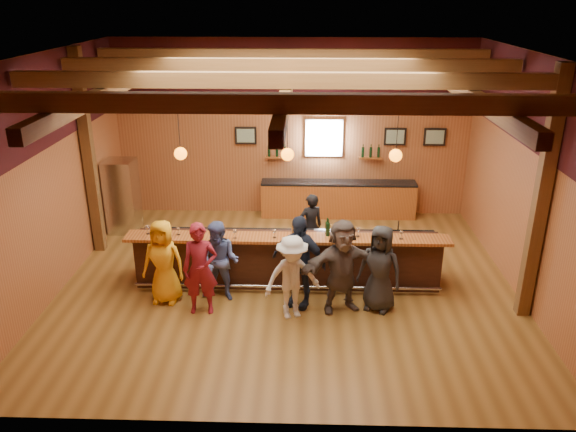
{
  "coord_description": "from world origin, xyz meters",
  "views": [
    {
      "loc": [
        0.34,
        -10.09,
        5.5
      ],
      "look_at": [
        0.0,
        0.3,
        1.35
      ],
      "focal_mm": 35.0,
      "sensor_mm": 36.0,
      "label": 1
    }
  ],
  "objects_px": {
    "bartender": "(311,226)",
    "ice_bucket": "(298,228)",
    "stainless_fridge": "(122,196)",
    "customer_denim": "(220,262)",
    "customer_navy": "(299,261)",
    "customer_brown": "(342,266)",
    "customer_orange": "(163,262)",
    "bar_counter": "(289,257)",
    "bottle_a": "(328,229)",
    "customer_white": "(292,277)",
    "customer_redvest": "(200,269)",
    "customer_dark": "(380,268)",
    "back_bar_cabinet": "(338,199)"
  },
  "relations": [
    {
      "from": "customer_orange",
      "to": "customer_dark",
      "type": "distance_m",
      "value": 4.02
    },
    {
      "from": "customer_navy",
      "to": "stainless_fridge",
      "type": "bearing_deg",
      "value": 164.97
    },
    {
      "from": "customer_redvest",
      "to": "customer_white",
      "type": "relative_size",
      "value": 1.1
    },
    {
      "from": "back_bar_cabinet",
      "to": "customer_redvest",
      "type": "height_order",
      "value": "customer_redvest"
    },
    {
      "from": "customer_white",
      "to": "customer_dark",
      "type": "xyz_separation_m",
      "value": [
        1.59,
        0.33,
        0.03
      ]
    },
    {
      "from": "customer_redvest",
      "to": "customer_orange",
      "type": "bearing_deg",
      "value": 151.13
    },
    {
      "from": "back_bar_cabinet",
      "to": "bartender",
      "type": "bearing_deg",
      "value": -106.27
    },
    {
      "from": "customer_dark",
      "to": "ice_bucket",
      "type": "height_order",
      "value": "customer_dark"
    },
    {
      "from": "ice_bucket",
      "to": "bottle_a",
      "type": "height_order",
      "value": "bottle_a"
    },
    {
      "from": "ice_bucket",
      "to": "customer_navy",
      "type": "bearing_deg",
      "value": -87.96
    },
    {
      "from": "bar_counter",
      "to": "customer_brown",
      "type": "xyz_separation_m",
      "value": [
        1.0,
        -1.12,
        0.37
      ]
    },
    {
      "from": "customer_navy",
      "to": "bar_counter",
      "type": "bearing_deg",
      "value": 125.68
    },
    {
      "from": "customer_orange",
      "to": "customer_redvest",
      "type": "xyz_separation_m",
      "value": [
        0.76,
        -0.37,
        0.05
      ]
    },
    {
      "from": "customer_denim",
      "to": "customer_dark",
      "type": "distance_m",
      "value": 2.98
    },
    {
      "from": "back_bar_cabinet",
      "to": "customer_dark",
      "type": "xyz_separation_m",
      "value": [
        0.52,
        -4.63,
        0.35
      ]
    },
    {
      "from": "customer_white",
      "to": "ice_bucket",
      "type": "xyz_separation_m",
      "value": [
        0.08,
        1.2,
        0.45
      ]
    },
    {
      "from": "customer_redvest",
      "to": "customer_brown",
      "type": "relative_size",
      "value": 0.98
    },
    {
      "from": "customer_white",
      "to": "customer_navy",
      "type": "height_order",
      "value": "customer_navy"
    },
    {
      "from": "bar_counter",
      "to": "customer_white",
      "type": "bearing_deg",
      "value": -85.7
    },
    {
      "from": "bartender",
      "to": "ice_bucket",
      "type": "bearing_deg",
      "value": 57.52
    },
    {
      "from": "customer_orange",
      "to": "customer_denim",
      "type": "xyz_separation_m",
      "value": [
        1.04,
        0.1,
        -0.03
      ]
    },
    {
      "from": "stainless_fridge",
      "to": "customer_denim",
      "type": "bearing_deg",
      "value": -48.83
    },
    {
      "from": "customer_dark",
      "to": "bottle_a",
      "type": "distance_m",
      "value": 1.3
    },
    {
      "from": "customer_navy",
      "to": "customer_brown",
      "type": "xyz_separation_m",
      "value": [
        0.79,
        -0.14,
        -0.01
      ]
    },
    {
      "from": "ice_bucket",
      "to": "customer_dark",
      "type": "bearing_deg",
      "value": -29.75
    },
    {
      "from": "back_bar_cabinet",
      "to": "customer_dark",
      "type": "relative_size",
      "value": 2.42
    },
    {
      "from": "stainless_fridge",
      "to": "customer_orange",
      "type": "xyz_separation_m",
      "value": [
        1.8,
        -3.35,
        -0.08
      ]
    },
    {
      "from": "bar_counter",
      "to": "customer_white",
      "type": "distance_m",
      "value": 1.43
    },
    {
      "from": "bar_counter",
      "to": "customer_orange",
      "type": "bearing_deg",
      "value": -158.72
    },
    {
      "from": "bar_counter",
      "to": "customer_brown",
      "type": "height_order",
      "value": "customer_brown"
    },
    {
      "from": "stainless_fridge",
      "to": "ice_bucket",
      "type": "height_order",
      "value": "stainless_fridge"
    },
    {
      "from": "customer_orange",
      "to": "bar_counter",
      "type": "bearing_deg",
      "value": 28.29
    },
    {
      "from": "back_bar_cabinet",
      "to": "stainless_fridge",
      "type": "bearing_deg",
      "value": -168.07
    },
    {
      "from": "back_bar_cabinet",
      "to": "customer_navy",
      "type": "distance_m",
      "value": 4.67
    },
    {
      "from": "customer_orange",
      "to": "ice_bucket",
      "type": "distance_m",
      "value": 2.63
    },
    {
      "from": "customer_white",
      "to": "customer_redvest",
      "type": "bearing_deg",
      "value": 155.72
    },
    {
      "from": "bar_counter",
      "to": "stainless_fridge",
      "type": "relative_size",
      "value": 3.5
    },
    {
      "from": "bartender",
      "to": "bottle_a",
      "type": "bearing_deg",
      "value": 83.11
    },
    {
      "from": "customer_brown",
      "to": "bottle_a",
      "type": "xyz_separation_m",
      "value": [
        -0.23,
        0.86,
        0.36
      ]
    },
    {
      "from": "bottle_a",
      "to": "ice_bucket",
      "type": "bearing_deg",
      "value": 174.65
    },
    {
      "from": "customer_orange",
      "to": "customer_brown",
      "type": "bearing_deg",
      "value": 3.31
    },
    {
      "from": "customer_redvest",
      "to": "customer_brown",
      "type": "xyz_separation_m",
      "value": [
        2.55,
        0.16,
        0.02
      ]
    },
    {
      "from": "back_bar_cabinet",
      "to": "ice_bucket",
      "type": "relative_size",
      "value": 15.34
    },
    {
      "from": "customer_dark",
      "to": "ice_bucket",
      "type": "relative_size",
      "value": 6.35
    },
    {
      "from": "bar_counter",
      "to": "customer_brown",
      "type": "bearing_deg",
      "value": -48.02
    },
    {
      "from": "customer_dark",
      "to": "ice_bucket",
      "type": "bearing_deg",
      "value": 175.59
    },
    {
      "from": "customer_navy",
      "to": "bottle_a",
      "type": "distance_m",
      "value": 0.97
    },
    {
      "from": "customer_denim",
      "to": "ice_bucket",
      "type": "relative_size",
      "value": 6.07
    },
    {
      "from": "customer_redvest",
      "to": "bartender",
      "type": "distance_m",
      "value": 3.08
    },
    {
      "from": "stainless_fridge",
      "to": "customer_dark",
      "type": "distance_m",
      "value": 6.8
    }
  ]
}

